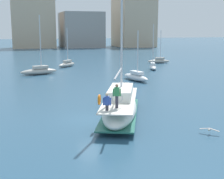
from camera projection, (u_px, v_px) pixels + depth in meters
name	position (u px, v px, depth m)	size (l,w,h in m)	color
ground_plane	(96.00, 120.00, 23.57)	(400.00, 400.00, 0.00)	#284C66
main_sailboat	(120.00, 106.00, 23.98)	(6.00, 9.77, 12.73)	white
moored_sloop_near	(153.00, 66.00, 52.80)	(2.25, 4.28, 7.32)	silver
moored_sloop_far	(39.00, 71.00, 46.78)	(5.56, 2.58, 8.49)	#B7B2A8
moored_catamaran	(67.00, 64.00, 56.44)	(3.97, 4.20, 6.72)	#B7B2A8
moored_cutter_left	(136.00, 76.00, 41.33)	(2.23, 5.32, 6.35)	silver
moored_cutter_right	(159.00, 61.00, 62.56)	(4.45, 1.81, 6.29)	#B7B2A8
seagull	(209.00, 129.00, 20.29)	(0.96, 0.97, 0.18)	silver
waterfront_buildings	(27.00, 20.00, 109.72)	(87.93, 18.17, 23.50)	beige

